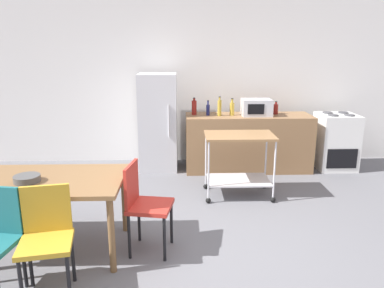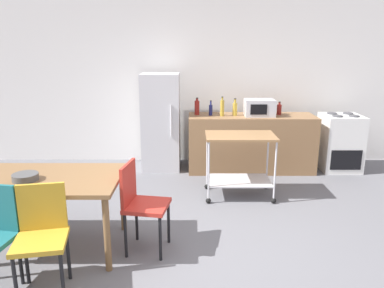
{
  "view_description": "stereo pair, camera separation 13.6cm",
  "coord_description": "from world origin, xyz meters",
  "px_view_note": "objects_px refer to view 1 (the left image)",
  "views": [
    {
      "loc": [
        -0.19,
        -3.25,
        1.97
      ],
      "look_at": [
        -0.05,
        1.2,
        0.8
      ],
      "focal_mm": 35.08,
      "sensor_mm": 36.0,
      "label": 1
    },
    {
      "loc": [
        -0.05,
        -3.26,
        1.97
      ],
      "look_at": [
        -0.05,
        1.2,
        0.8
      ],
      "focal_mm": 35.08,
      "sensor_mm": 36.0,
      "label": 2
    }
  ],
  "objects_px": {
    "bottle_olive_oil": "(232,109)",
    "fruit_bowl": "(27,179)",
    "dining_table": "(44,187)",
    "chair_mustard": "(46,234)",
    "stove_oven": "(336,141)",
    "bottle_sparkling_water": "(208,109)",
    "bottle_soy_sauce": "(194,107)",
    "bottle_wine": "(276,109)",
    "kitchen_cart": "(239,155)",
    "refrigerator": "(158,122)",
    "microwave": "(256,107)",
    "bottle_sesame_oil": "(219,108)",
    "chair_red": "(144,201)"
  },
  "relations": [
    {
      "from": "bottle_olive_oil",
      "to": "fruit_bowl",
      "type": "bearing_deg",
      "value": -131.34
    },
    {
      "from": "chair_mustard",
      "to": "stove_oven",
      "type": "height_order",
      "value": "stove_oven"
    },
    {
      "from": "chair_red",
      "to": "bottle_sparkling_water",
      "type": "bearing_deg",
      "value": -7.97
    },
    {
      "from": "fruit_bowl",
      "to": "bottle_wine",
      "type": "bearing_deg",
      "value": 41.61
    },
    {
      "from": "refrigerator",
      "to": "kitchen_cart",
      "type": "distance_m",
      "value": 1.68
    },
    {
      "from": "bottle_soy_sauce",
      "to": "chair_mustard",
      "type": "bearing_deg",
      "value": -112.0
    },
    {
      "from": "kitchen_cart",
      "to": "bottle_sesame_oil",
      "type": "bearing_deg",
      "value": 98.29
    },
    {
      "from": "bottle_olive_oil",
      "to": "microwave",
      "type": "bearing_deg",
      "value": -5.73
    },
    {
      "from": "kitchen_cart",
      "to": "bottle_sesame_oil",
      "type": "relative_size",
      "value": 2.99
    },
    {
      "from": "stove_oven",
      "to": "bottle_soy_sauce",
      "type": "xyz_separation_m",
      "value": [
        -2.32,
        0.06,
        0.57
      ]
    },
    {
      "from": "bottle_sparkling_water",
      "to": "bottle_soy_sauce",
      "type": "bearing_deg",
      "value": 162.99
    },
    {
      "from": "dining_table",
      "to": "bottle_wine",
      "type": "bearing_deg",
      "value": 41.91
    },
    {
      "from": "dining_table",
      "to": "stove_oven",
      "type": "height_order",
      "value": "stove_oven"
    },
    {
      "from": "bottle_olive_oil",
      "to": "bottle_wine",
      "type": "xyz_separation_m",
      "value": [
        0.72,
        0.08,
        -0.02
      ]
    },
    {
      "from": "refrigerator",
      "to": "bottle_olive_oil",
      "type": "distance_m",
      "value": 1.2
    },
    {
      "from": "bottle_soy_sauce",
      "to": "bottle_sparkling_water",
      "type": "xyz_separation_m",
      "value": [
        0.22,
        -0.07,
        -0.02
      ]
    },
    {
      "from": "bottle_sparkling_water",
      "to": "fruit_bowl",
      "type": "bearing_deg",
      "value": -126.02
    },
    {
      "from": "bottle_sparkling_water",
      "to": "bottle_wine",
      "type": "xyz_separation_m",
      "value": [
        1.1,
        0.07,
        -0.01
      ]
    },
    {
      "from": "bottle_olive_oil",
      "to": "bottle_wine",
      "type": "bearing_deg",
      "value": 6.55
    },
    {
      "from": "microwave",
      "to": "bottle_wine",
      "type": "xyz_separation_m",
      "value": [
        0.34,
        0.12,
        -0.04
      ]
    },
    {
      "from": "bottle_olive_oil",
      "to": "bottle_sesame_oil",
      "type": "bearing_deg",
      "value": -169.27
    },
    {
      "from": "kitchen_cart",
      "to": "bottle_soy_sauce",
      "type": "height_order",
      "value": "bottle_soy_sauce"
    },
    {
      "from": "refrigerator",
      "to": "bottle_sparkling_water",
      "type": "xyz_separation_m",
      "value": [
        0.8,
        -0.09,
        0.22
      ]
    },
    {
      "from": "dining_table",
      "to": "microwave",
      "type": "relative_size",
      "value": 3.26
    },
    {
      "from": "stove_oven",
      "to": "microwave",
      "type": "relative_size",
      "value": 2.0
    },
    {
      "from": "refrigerator",
      "to": "bottle_soy_sauce",
      "type": "bearing_deg",
      "value": -2.18
    },
    {
      "from": "refrigerator",
      "to": "bottle_wine",
      "type": "xyz_separation_m",
      "value": [
        1.9,
        -0.02,
        0.21
      ]
    },
    {
      "from": "bottle_sparkling_water",
      "to": "kitchen_cart",
      "type": "bearing_deg",
      "value": -73.52
    },
    {
      "from": "dining_table",
      "to": "bottle_olive_oil",
      "type": "bearing_deg",
      "value": 49.32
    },
    {
      "from": "kitchen_cart",
      "to": "bottle_olive_oil",
      "type": "height_order",
      "value": "bottle_olive_oil"
    },
    {
      "from": "bottle_sparkling_water",
      "to": "bottle_sesame_oil",
      "type": "distance_m",
      "value": 0.19
    },
    {
      "from": "kitchen_cart",
      "to": "bottle_olive_oil",
      "type": "distance_m",
      "value": 1.2
    },
    {
      "from": "fruit_bowl",
      "to": "chair_red",
      "type": "bearing_deg",
      "value": 2.98
    },
    {
      "from": "kitchen_cart",
      "to": "bottle_sesame_oil",
      "type": "height_order",
      "value": "bottle_sesame_oil"
    },
    {
      "from": "bottle_sparkling_water",
      "to": "dining_table",
      "type": "bearing_deg",
      "value": -125.07
    },
    {
      "from": "stove_oven",
      "to": "bottle_soy_sauce",
      "type": "distance_m",
      "value": 2.39
    },
    {
      "from": "chair_red",
      "to": "bottle_olive_oil",
      "type": "distance_m",
      "value": 2.8
    },
    {
      "from": "bottle_soy_sauce",
      "to": "bottle_wine",
      "type": "bearing_deg",
      "value": 0.21
    },
    {
      "from": "bottle_soy_sauce",
      "to": "bottle_sparkling_water",
      "type": "bearing_deg",
      "value": -17.01
    },
    {
      "from": "kitchen_cart",
      "to": "bottle_wine",
      "type": "relative_size",
      "value": 4.39
    },
    {
      "from": "refrigerator",
      "to": "bottle_sparkling_water",
      "type": "bearing_deg",
      "value": -6.33
    },
    {
      "from": "refrigerator",
      "to": "bottle_soy_sauce",
      "type": "distance_m",
      "value": 0.63
    },
    {
      "from": "stove_oven",
      "to": "bottle_sesame_oil",
      "type": "bearing_deg",
      "value": -178.3
    },
    {
      "from": "dining_table",
      "to": "bottle_wine",
      "type": "relative_size",
      "value": 7.24
    },
    {
      "from": "chair_red",
      "to": "refrigerator",
      "type": "bearing_deg",
      "value": 9.71
    },
    {
      "from": "fruit_bowl",
      "to": "kitchen_cart",
      "type": "bearing_deg",
      "value": 33.02
    },
    {
      "from": "chair_mustard",
      "to": "bottle_wine",
      "type": "bearing_deg",
      "value": 40.37
    },
    {
      "from": "bottle_soy_sauce",
      "to": "bottle_olive_oil",
      "type": "bearing_deg",
      "value": -7.41
    },
    {
      "from": "chair_mustard",
      "to": "bottle_sesame_oil",
      "type": "distance_m",
      "value": 3.55
    },
    {
      "from": "dining_table",
      "to": "fruit_bowl",
      "type": "bearing_deg",
      "value": -146.56
    }
  ]
}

